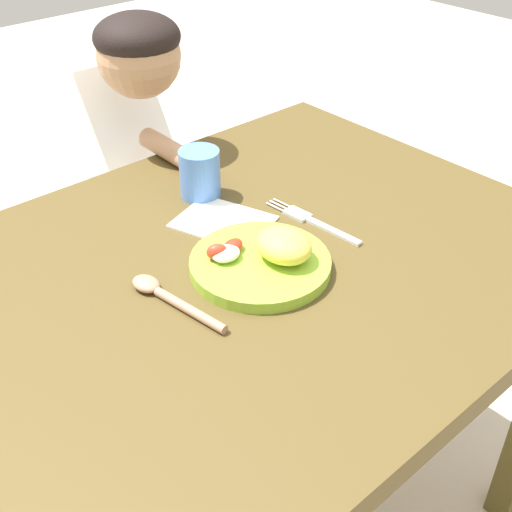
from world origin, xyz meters
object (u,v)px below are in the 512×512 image
Objects in this scene: spoon at (166,296)px; person at (131,197)px; drinking_cup at (200,174)px; plate at (264,259)px; fork at (313,221)px.

person is (0.26, 0.54, -0.17)m from spoon.
person is (0.04, 0.33, -0.21)m from drinking_cup.
fork is (0.15, 0.04, -0.02)m from plate.
drinking_cup reaches higher than plate.
spoon is 2.04× the size of drinking_cup.
plate is 1.20× the size of spoon.
spoon is (-0.31, -0.01, 0.00)m from fork.
fork is 0.20× the size of person.
spoon is at bearing -137.10° from drinking_cup.
drinking_cup is at bearing 74.81° from plate.
plate reaches higher than spoon.
drinking_cup is 0.09× the size of person.
plate is 0.16m from spoon.
person is (-0.04, 0.53, -0.17)m from fork.
plate is 0.22× the size of person.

